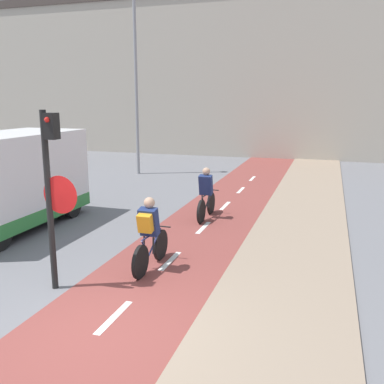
{
  "coord_description": "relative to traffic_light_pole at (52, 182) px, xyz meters",
  "views": [
    {
      "loc": [
        3.05,
        -4.97,
        3.39
      ],
      "look_at": [
        0.0,
        4.51,
        1.2
      ],
      "focal_mm": 40.0,
      "sensor_mm": 36.0,
      "label": 1
    }
  ],
  "objects": [
    {
      "name": "ground_plane",
      "position": [
        1.47,
        -1.17,
        -1.98
      ],
      "size": [
        120.0,
        120.0,
        0.0
      ],
      "primitive_type": "plane",
      "color": "slate"
    },
    {
      "name": "bike_lane",
      "position": [
        1.47,
        -1.16,
        -1.97
      ],
      "size": [
        2.51,
        60.0,
        0.02
      ],
      "color": "brown",
      "rests_on": "ground_plane"
    },
    {
      "name": "sidewalk_strip",
      "position": [
        3.92,
        -1.17,
        -1.96
      ],
      "size": [
        2.4,
        60.0,
        0.05
      ],
      "color": "gray",
      "rests_on": "ground_plane"
    },
    {
      "name": "building_row_background",
      "position": [
        1.47,
        21.02,
        2.84
      ],
      "size": [
        60.0,
        5.2,
        9.63
      ],
      "color": "#B2A899",
      "rests_on": "ground_plane"
    },
    {
      "name": "traffic_light_pole",
      "position": [
        0.0,
        0.0,
        0.0
      ],
      "size": [
        0.67,
        0.26,
        3.2
      ],
      "color": "black",
      "rests_on": "ground_plane"
    },
    {
      "name": "street_lamp_far",
      "position": [
        -3.76,
        11.57,
        2.88
      ],
      "size": [
        0.36,
        0.36,
        8.14
      ],
      "color": "gray",
      "rests_on": "ground_plane"
    },
    {
      "name": "cyclist_near",
      "position": [
        1.22,
        1.34,
        -1.27
      ],
      "size": [
        0.46,
        1.69,
        1.49
      ],
      "color": "black",
      "rests_on": "ground_plane"
    },
    {
      "name": "cyclist_far",
      "position": [
        1.27,
        5.27,
        -1.31
      ],
      "size": [
        0.46,
        1.68,
        1.49
      ],
      "color": "black",
      "rests_on": "ground_plane"
    },
    {
      "name": "van",
      "position": [
        -3.4,
        2.76,
        -0.75
      ],
      "size": [
        2.08,
        4.52,
        2.51
      ],
      "color": "white",
      "rests_on": "ground_plane"
    }
  ]
}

